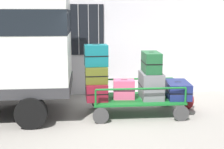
{
  "coord_description": "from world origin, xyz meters",
  "views": [
    {
      "loc": [
        -0.83,
        -6.76,
        2.48
      ],
      "look_at": [
        -0.16,
        0.44,
        1.02
      ],
      "focal_mm": 48.72,
      "sensor_mm": 36.0,
      "label": 1
    }
  ],
  "objects_px": {
    "luggage_cart": "(137,100)",
    "suitcase_left_top": "(96,55)",
    "suitcase_center_middle": "(151,62)",
    "suitcase_center_bottom": "(151,85)",
    "suitcase_midleft_bottom": "(124,89)",
    "suitcase_left_middle": "(96,74)",
    "backpack": "(189,101)",
    "suitcase_left_bottom": "(96,91)",
    "suitcase_midright_bottom": "(177,90)"
  },
  "relations": [
    {
      "from": "suitcase_left_middle",
      "to": "backpack",
      "type": "distance_m",
      "value": 2.59
    },
    {
      "from": "suitcase_center_middle",
      "to": "suitcase_midright_bottom",
      "type": "height_order",
      "value": "suitcase_center_middle"
    },
    {
      "from": "suitcase_center_middle",
      "to": "backpack",
      "type": "xyz_separation_m",
      "value": [
        1.1,
        0.28,
        -1.09
      ]
    },
    {
      "from": "suitcase_left_middle",
      "to": "suitcase_midleft_bottom",
      "type": "xyz_separation_m",
      "value": [
        0.67,
        -0.06,
        -0.38
      ]
    },
    {
      "from": "luggage_cart",
      "to": "suitcase_center_middle",
      "type": "bearing_deg",
      "value": -0.2
    },
    {
      "from": "suitcase_midleft_bottom",
      "to": "suitcase_midright_bottom",
      "type": "distance_m",
      "value": 1.35
    },
    {
      "from": "suitcase_midleft_bottom",
      "to": "backpack",
      "type": "bearing_deg",
      "value": 10.14
    },
    {
      "from": "suitcase_left_bottom",
      "to": "suitcase_center_middle",
      "type": "relative_size",
      "value": 0.96
    },
    {
      "from": "suitcase_midleft_bottom",
      "to": "suitcase_midright_bottom",
      "type": "relative_size",
      "value": 0.59
    },
    {
      "from": "suitcase_left_middle",
      "to": "suitcase_center_middle",
      "type": "xyz_separation_m",
      "value": [
        1.35,
        -0.02,
        0.28
      ]
    },
    {
      "from": "suitcase_left_top",
      "to": "suitcase_center_bottom",
      "type": "height_order",
      "value": "suitcase_left_top"
    },
    {
      "from": "suitcase_midleft_bottom",
      "to": "suitcase_left_middle",
      "type": "bearing_deg",
      "value": 174.99
    },
    {
      "from": "suitcase_left_middle",
      "to": "suitcase_center_bottom",
      "type": "distance_m",
      "value": 1.38
    },
    {
      "from": "suitcase_midleft_bottom",
      "to": "backpack",
      "type": "relative_size",
      "value": 1.24
    },
    {
      "from": "suitcase_left_middle",
      "to": "suitcase_center_middle",
      "type": "distance_m",
      "value": 1.38
    },
    {
      "from": "suitcase_left_top",
      "to": "luggage_cart",
      "type": "bearing_deg",
      "value": -0.61
    },
    {
      "from": "suitcase_left_bottom",
      "to": "suitcase_left_middle",
      "type": "distance_m",
      "value": 0.41
    },
    {
      "from": "suitcase_left_middle",
      "to": "suitcase_midright_bottom",
      "type": "relative_size",
      "value": 0.65
    },
    {
      "from": "suitcase_left_middle",
      "to": "suitcase_midleft_bottom",
      "type": "distance_m",
      "value": 0.77
    },
    {
      "from": "suitcase_left_top",
      "to": "suitcase_left_middle",
      "type": "bearing_deg",
      "value": 90.0
    },
    {
      "from": "luggage_cart",
      "to": "backpack",
      "type": "relative_size",
      "value": 5.13
    },
    {
      "from": "suitcase_midleft_bottom",
      "to": "suitcase_center_bottom",
      "type": "relative_size",
      "value": 0.68
    },
    {
      "from": "suitcase_left_bottom",
      "to": "luggage_cart",
      "type": "bearing_deg",
      "value": 0.84
    },
    {
      "from": "suitcase_midright_bottom",
      "to": "backpack",
      "type": "distance_m",
      "value": 0.66
    },
    {
      "from": "suitcase_left_bottom",
      "to": "suitcase_midleft_bottom",
      "type": "bearing_deg",
      "value": -1.99
    },
    {
      "from": "suitcase_center_bottom",
      "to": "luggage_cart",
      "type": "bearing_deg",
      "value": 174.91
    },
    {
      "from": "suitcase_center_bottom",
      "to": "suitcase_midright_bottom",
      "type": "distance_m",
      "value": 0.69
    },
    {
      "from": "suitcase_center_middle",
      "to": "suitcase_left_middle",
      "type": "bearing_deg",
      "value": 179.06
    },
    {
      "from": "suitcase_left_bottom",
      "to": "suitcase_center_bottom",
      "type": "distance_m",
      "value": 1.35
    },
    {
      "from": "luggage_cart",
      "to": "backpack",
      "type": "distance_m",
      "value": 1.47
    },
    {
      "from": "suitcase_left_top",
      "to": "backpack",
      "type": "relative_size",
      "value": 1.33
    },
    {
      "from": "suitcase_left_bottom",
      "to": "suitcase_left_top",
      "type": "bearing_deg",
      "value": 90.0
    },
    {
      "from": "suitcase_midright_bottom",
      "to": "backpack",
      "type": "bearing_deg",
      "value": 36.57
    },
    {
      "from": "suitcase_center_middle",
      "to": "suitcase_center_bottom",
      "type": "bearing_deg",
      "value": -90.0
    },
    {
      "from": "suitcase_left_middle",
      "to": "suitcase_center_middle",
      "type": "relative_size",
      "value": 0.78
    },
    {
      "from": "suitcase_center_bottom",
      "to": "suitcase_center_middle",
      "type": "distance_m",
      "value": 0.57
    },
    {
      "from": "luggage_cart",
      "to": "suitcase_center_bottom",
      "type": "bearing_deg",
      "value": -5.09
    },
    {
      "from": "suitcase_left_middle",
      "to": "suitcase_center_middle",
      "type": "bearing_deg",
      "value": -0.94
    },
    {
      "from": "suitcase_center_middle",
      "to": "suitcase_left_top",
      "type": "bearing_deg",
      "value": 179.49
    },
    {
      "from": "luggage_cart",
      "to": "suitcase_left_top",
      "type": "bearing_deg",
      "value": 179.39
    },
    {
      "from": "suitcase_midleft_bottom",
      "to": "suitcase_left_bottom",
      "type": "bearing_deg",
      "value": 178.01
    },
    {
      "from": "suitcase_midright_bottom",
      "to": "suitcase_left_top",
      "type": "bearing_deg",
      "value": 178.67
    },
    {
      "from": "suitcase_left_middle",
      "to": "suitcase_left_top",
      "type": "xyz_separation_m",
      "value": [
        -0.0,
        -0.01,
        0.46
      ]
    },
    {
      "from": "suitcase_midright_bottom",
      "to": "suitcase_left_bottom",
      "type": "bearing_deg",
      "value": 179.4
    },
    {
      "from": "suitcase_midleft_bottom",
      "to": "suitcase_center_middle",
      "type": "height_order",
      "value": "suitcase_center_middle"
    },
    {
      "from": "suitcase_center_bottom",
      "to": "suitcase_midleft_bottom",
      "type": "bearing_deg",
      "value": -179.3
    },
    {
      "from": "luggage_cart",
      "to": "suitcase_center_bottom",
      "type": "relative_size",
      "value": 2.82
    },
    {
      "from": "backpack",
      "to": "suitcase_left_middle",
      "type": "bearing_deg",
      "value": -173.99
    },
    {
      "from": "suitcase_left_bottom",
      "to": "suitcase_center_middle",
      "type": "bearing_deg",
      "value": 0.58
    },
    {
      "from": "luggage_cart",
      "to": "suitcase_left_bottom",
      "type": "relative_size",
      "value": 3.07
    }
  ]
}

